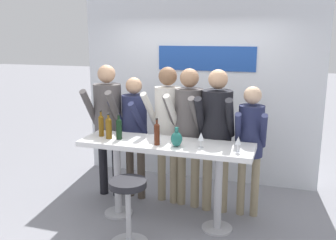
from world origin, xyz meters
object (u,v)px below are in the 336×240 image
at_px(person_right, 251,137).
at_px(wine_bottle_0, 101,125).
at_px(wine_glass_0, 201,137).
at_px(bar_stool, 128,202).
at_px(tasting_table, 166,156).
at_px(wine_glass_1, 238,141).
at_px(decorative_vase, 176,139).
at_px(person_far_left, 108,116).
at_px(wine_bottle_1, 157,133).
at_px(wine_bottle_2, 119,128).
at_px(wine_bottle_3, 109,127).
at_px(person_left, 134,124).
at_px(person_center_left, 167,119).
at_px(person_center, 189,122).
at_px(person_center_right, 217,126).

xyz_separation_m(person_right, wine_bottle_0, (-1.78, -0.45, 0.12)).
distance_m(person_right, wine_glass_0, 0.74).
relative_size(bar_stool, wine_glass_0, 4.21).
distance_m(tasting_table, wine_glass_1, 0.91).
distance_m(person_right, decorative_vase, 0.96).
distance_m(wine_bottle_0, wine_glass_1, 1.71).
relative_size(person_far_left, wine_bottle_1, 5.90).
relative_size(tasting_table, wine_glass_1, 11.59).
xyz_separation_m(wine_bottle_2, wine_bottle_3, (-0.13, -0.01, 0.00)).
bearing_deg(decorative_vase, person_far_left, 152.23).
relative_size(person_left, wine_bottle_3, 5.45).
relative_size(person_far_left, wine_glass_1, 10.44).
height_order(bar_stool, person_center_left, person_center_left).
bearing_deg(person_right, person_center_left, 171.40).
bearing_deg(wine_glass_1, person_center_left, 146.71).
height_order(person_right, wine_bottle_0, person_right).
bearing_deg(person_left, person_right, 8.03).
xyz_separation_m(person_far_left, decorative_vase, (1.17, -0.62, -0.05)).
bearing_deg(person_center, person_far_left, -171.66).
bearing_deg(bar_stool, decorative_vase, 53.29).
distance_m(tasting_table, person_far_left, 1.16).
height_order(person_center, wine_bottle_0, person_center).
xyz_separation_m(person_far_left, person_center_left, (0.84, 0.05, 0.00)).
xyz_separation_m(bar_stool, person_right, (1.14, 1.09, 0.53)).
bearing_deg(person_center_right, wine_bottle_1, -136.56).
distance_m(person_left, person_right, 1.56).
bearing_deg(wine_bottle_2, wine_glass_1, -3.11).
xyz_separation_m(wine_bottle_3, decorative_vase, (0.87, -0.06, -0.05)).
distance_m(person_far_left, person_center, 1.14).
bearing_deg(wine_bottle_1, wine_bottle_0, 169.49).
distance_m(tasting_table, person_center, 0.61).
bearing_deg(bar_stool, person_center_right, 56.19).
relative_size(tasting_table, wine_bottle_3, 6.62).
bearing_deg(person_center_left, person_right, 6.19).
bearing_deg(wine_glass_1, person_center, 138.93).
bearing_deg(tasting_table, wine_glass_0, -10.03).
distance_m(person_center_right, wine_glass_1, 0.67).
xyz_separation_m(person_center_left, person_center_right, (0.67, -0.09, -0.01)).
distance_m(wine_bottle_1, decorative_vase, 0.24).
distance_m(wine_bottle_2, decorative_vase, 0.75).
relative_size(person_far_left, person_left, 1.09).
bearing_deg(decorative_vase, tasting_table, 145.50).
relative_size(person_center_left, person_center, 1.00).
distance_m(person_far_left, person_center_right, 1.51).
xyz_separation_m(bar_stool, wine_glass_1, (1.07, 0.51, 0.63)).
height_order(wine_bottle_1, wine_glass_1, wine_bottle_1).
xyz_separation_m(person_far_left, person_center_right, (1.51, -0.04, -0.01)).
height_order(person_right, decorative_vase, person_right).
relative_size(person_right, wine_bottle_3, 5.31).
distance_m(person_left, person_center_left, 0.48).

